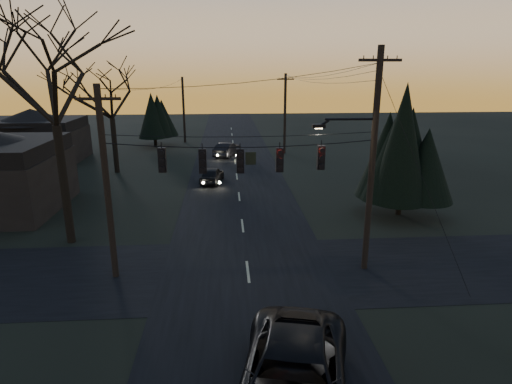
{
  "coord_description": "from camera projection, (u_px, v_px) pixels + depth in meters",
  "views": [
    {
      "loc": [
        -0.91,
        -7.95,
        9.13
      ],
      "look_at": [
        0.37,
        9.9,
        3.88
      ],
      "focal_mm": 30.0,
      "sensor_mm": 36.0,
      "label": 1
    }
  ],
  "objects": [
    {
      "name": "utility_pole_far_l",
      "position": [
        185.0,
        142.0,
        53.85
      ],
      "size": [
        0.3,
        0.3,
        8.0
      ],
      "primitive_type": null,
      "color": "black",
      "rests_on": "ground"
    },
    {
      "name": "evergreen_right",
      "position": [
        405.0,
        147.0,
        26.35
      ],
      "size": [
        4.67,
        4.67,
        7.61
      ],
      "color": "black",
      "rests_on": "ground"
    },
    {
      "name": "utility_pole_right",
      "position": [
        364.0,
        268.0,
        20.18
      ],
      "size": [
        5.0,
        0.3,
        10.0
      ],
      "primitive_type": null,
      "color": "black",
      "rests_on": "ground"
    },
    {
      "name": "suv_near",
      "position": [
        293.0,
        381.0,
        11.63
      ],
      "size": [
        4.39,
        7.04,
        1.82
      ],
      "primitive_type": "imported",
      "rotation": [
        0.0,
        0.0,
        -0.22
      ],
      "color": "black",
      "rests_on": "ground"
    },
    {
      "name": "utility_pole_left",
      "position": [
        116.0,
        276.0,
        19.39
      ],
      "size": [
        1.8,
        0.3,
        8.5
      ],
      "primitive_type": null,
      "color": "black",
      "rests_on": "ground"
    },
    {
      "name": "span_signal_assembly",
      "position": [
        242.0,
        160.0,
        18.3
      ],
      "size": [
        11.5,
        0.44,
        1.5
      ],
      "color": "black",
      "rests_on": "ground"
    },
    {
      "name": "sedan_oncoming_b",
      "position": [
        227.0,
        150.0,
        45.28
      ],
      "size": [
        3.01,
        4.63,
        1.44
      ],
      "primitive_type": "imported",
      "rotation": [
        0.0,
        0.0,
        2.77
      ],
      "color": "black",
      "rests_on": "ground"
    },
    {
      "name": "utility_pole_far_r",
      "position": [
        284.0,
        153.0,
        46.99
      ],
      "size": [
        1.8,
        0.3,
        8.5
      ],
      "primitive_type": null,
      "color": "black",
      "rests_on": "ground"
    },
    {
      "name": "bare_tree_left",
      "position": [
        50.0,
        73.0,
        20.72
      ],
      "size": [
        8.99,
        8.99,
        12.65
      ],
      "color": "black",
      "rests_on": "ground"
    },
    {
      "name": "main_road",
      "position": [
        240.0,
        205.0,
        29.38
      ],
      "size": [
        8.0,
        120.0,
        0.02
      ],
      "primitive_type": "cube",
      "color": "black",
      "rests_on": "ground"
    },
    {
      "name": "cross_road",
      "position": [
        248.0,
        272.0,
        19.8
      ],
      "size": [
        60.0,
        7.0,
        0.02
      ],
      "primitive_type": "cube",
      "color": "black",
      "rests_on": "ground"
    },
    {
      "name": "bare_tree_dist",
      "position": [
        110.0,
        96.0,
        36.67
      ],
      "size": [
        7.27,
        7.27,
        9.65
      ],
      "color": "black",
      "rests_on": "ground"
    },
    {
      "name": "sedan_oncoming_a",
      "position": [
        212.0,
        175.0,
        34.89
      ],
      "size": [
        2.17,
        4.04,
        1.31
      ],
      "primitive_type": "imported",
      "rotation": [
        0.0,
        0.0,
        2.97
      ],
      "color": "black",
      "rests_on": "ground"
    },
    {
      "name": "evergreen_dist",
      "position": [
        154.0,
        118.0,
        50.14
      ],
      "size": [
        3.83,
        3.83,
        5.59
      ],
      "color": "black",
      "rests_on": "ground"
    },
    {
      "name": "house_left_far",
      "position": [
        34.0,
        135.0,
        42.59
      ],
      "size": [
        9.0,
        7.0,
        5.2
      ],
      "color": "black",
      "rests_on": "ground"
    }
  ]
}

